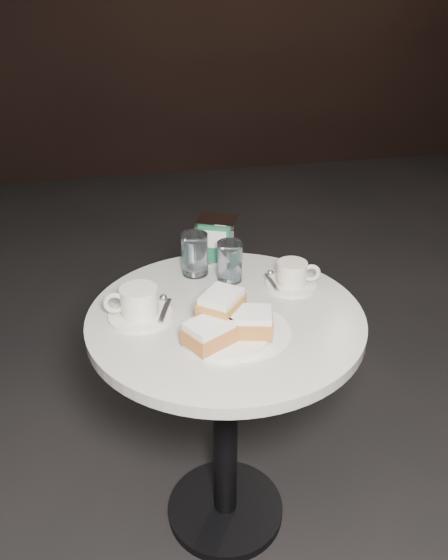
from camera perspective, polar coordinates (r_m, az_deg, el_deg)
ground at (r=1.88m, az=0.14°, el=-23.00°), size 7.00×7.00×0.00m
cafe_table at (r=1.49m, az=0.17°, el=-9.93°), size 0.70×0.70×0.74m
sugar_spill at (r=1.31m, az=1.55°, el=-5.32°), size 0.32×0.32×0.00m
beignet_plate at (r=1.27m, az=0.26°, el=-4.66°), size 0.24×0.24×0.10m
coffee_cup_left at (r=1.36m, az=-8.88°, el=-2.59°), size 0.17×0.17×0.08m
coffee_cup_right at (r=1.49m, az=7.13°, el=0.41°), size 0.17×0.17×0.07m
water_glass_left at (r=1.54m, az=-3.07°, el=2.66°), size 0.10×0.10×0.12m
water_glass_right at (r=1.50m, az=0.60°, el=1.90°), size 0.09×0.09×0.11m
napkin_dispenser at (r=1.61m, az=-0.73°, el=4.23°), size 0.14×0.13×0.13m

